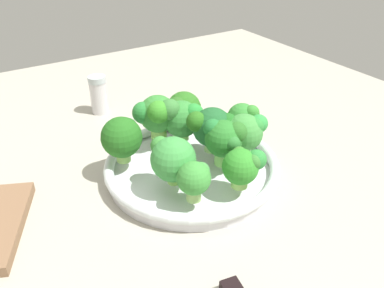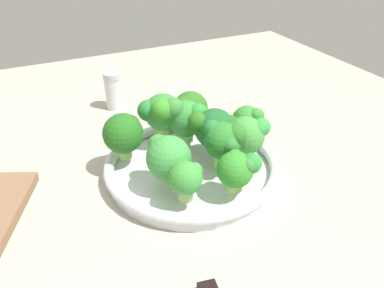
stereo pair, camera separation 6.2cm
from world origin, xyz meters
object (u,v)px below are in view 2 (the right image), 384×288
broccoli_floret_5 (215,127)px  pepper_shaker (113,91)px  broccoli_floret_4 (167,156)px  broccoli_floret_9 (249,121)px  bowl (192,167)px  broccoli_floret_2 (162,112)px  broccoli_floret_6 (186,178)px  broccoli_floret_1 (124,133)px  broccoli_floret_0 (247,135)px  broccoli_floret_3 (224,140)px  broccoli_floret_7 (189,118)px  broccoli_floret_10 (189,108)px  broccoli_floret_8 (238,169)px

broccoli_floret_5 → pepper_shaker: (8.79, -30.03, -3.46)cm
broccoli_floret_4 → pepper_shaker: broccoli_floret_4 is taller
broccoli_floret_5 → broccoli_floret_9: 6.79cm
broccoli_floret_5 → pepper_shaker: size_ratio=1.00×
bowl → broccoli_floret_2: broccoli_floret_2 is taller
pepper_shaker → broccoli_floret_5: bearing=106.3°
bowl → broccoli_floret_6: 11.30cm
broccoli_floret_1 → pepper_shaker: bearing=-101.7°
broccoli_floret_4 → broccoli_floret_0: bearing=-179.1°
broccoli_floret_5 → broccoli_floret_6: size_ratio=1.36×
broccoli_floret_0 → broccoli_floret_1: broccoli_floret_1 is taller
broccoli_floret_3 → broccoli_floret_7: broccoli_floret_3 is taller
bowl → broccoli_floret_3: 8.12cm
broccoli_floret_2 → broccoli_floret_7: (-4.15, 2.33, -0.93)cm
bowl → broccoli_floret_9: 12.72cm
broccoli_floret_0 → broccoli_floret_10: same height
broccoli_floret_6 → broccoli_floret_1: bearing=-74.1°
broccoli_floret_7 → broccoli_floret_9: size_ratio=1.12×
broccoli_floret_7 → pepper_shaker: 25.27cm
broccoli_floret_4 → broccoli_floret_9: broccoli_floret_4 is taller
broccoli_floret_1 → broccoli_floret_10: 14.05cm
broccoli_floret_3 → broccoli_floret_5: 4.53cm
broccoli_floret_7 → broccoli_floret_8: 16.54cm
broccoli_floret_0 → broccoli_floret_8: size_ratio=1.16×
bowl → pepper_shaker: bearing=-82.3°
broccoli_floret_1 → broccoli_floret_3: size_ratio=1.00×
broccoli_floret_6 → broccoli_floret_10: bearing=-116.5°
broccoli_floret_2 → broccoli_floret_4: 13.01cm
broccoli_floret_0 → broccoli_floret_9: (-2.97, -4.18, -0.10)cm
broccoli_floret_9 → broccoli_floret_1: bearing=-13.6°
broccoli_floret_0 → broccoli_floret_10: size_ratio=1.01×
broccoli_floret_0 → broccoli_floret_7: (5.76, -9.75, -0.14)cm
broccoli_floret_5 → broccoli_floret_2: bearing=-53.4°
broccoli_floret_2 → broccoli_floret_9: (-12.87, 7.90, -0.89)cm
broccoli_floret_10 → pepper_shaker: size_ratio=0.87×
bowl → broccoli_floret_3: (-3.67, 3.69, 6.22)cm
broccoli_floret_1 → broccoli_floret_2: size_ratio=0.94×
broccoli_floret_5 → broccoli_floret_6: bearing=44.3°
broccoli_floret_8 → broccoli_floret_2: bearing=-78.1°
bowl → broccoli_floret_1: 12.52cm
broccoli_floret_0 → broccoli_floret_3: bearing=6.7°
pepper_shaker → bowl: bearing=97.7°
bowl → broccoli_floret_9: broccoli_floret_9 is taller
broccoli_floret_5 → broccoli_floret_6: 13.58cm
broccoli_floret_10 → broccoli_floret_2: bearing=9.8°
broccoli_floret_0 → broccoli_floret_10: (4.20, -13.07, -0.11)cm
bowl → broccoli_floret_5: bearing=-171.0°
broccoli_floret_0 → broccoli_floret_9: broccoli_floret_0 is taller
broccoli_floret_6 → broccoli_floret_9: 19.14cm
bowl → broccoli_floret_8: (-2.49, 9.93, 5.08)cm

